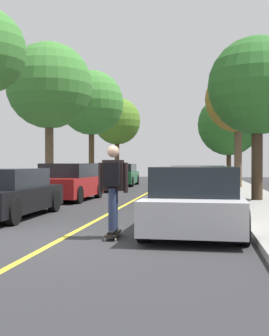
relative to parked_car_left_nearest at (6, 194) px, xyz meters
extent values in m
plane|color=#2D2D30|center=(2.53, -3.26, -0.63)|extent=(80.00, 80.00, 0.00)
cube|color=gold|center=(2.53, 0.74, -0.63)|extent=(0.12, 39.20, 0.01)
cube|color=black|center=(0.00, 0.00, -0.15)|extent=(1.79, 4.41, 0.61)
cube|color=black|center=(0.00, 0.01, 0.41)|extent=(1.57, 2.52, 0.51)
cylinder|color=black|center=(0.83, -1.50, -0.31)|extent=(0.22, 0.64, 0.64)
cylinder|color=black|center=(0.82, 1.50, -0.31)|extent=(0.22, 0.64, 0.64)
cylinder|color=black|center=(-0.83, 1.50, -0.31)|extent=(0.22, 0.64, 0.64)
cube|color=maroon|center=(0.00, 5.62, -0.10)|extent=(1.96, 4.15, 0.71)
cube|color=black|center=(0.01, 5.84, 0.53)|extent=(1.69, 2.70, 0.54)
cylinder|color=black|center=(0.80, 4.24, -0.31)|extent=(0.24, 0.65, 0.64)
cylinder|color=black|center=(-0.89, 4.30, -0.31)|extent=(0.24, 0.65, 0.64)
cylinder|color=black|center=(0.89, 6.93, -0.31)|extent=(0.24, 0.65, 0.64)
cylinder|color=black|center=(-0.80, 6.99, -0.31)|extent=(0.24, 0.65, 0.64)
cube|color=#1E5B33|center=(0.00, 12.01, -0.10)|extent=(1.92, 4.41, 0.71)
cube|color=black|center=(0.00, 12.09, 0.53)|extent=(1.65, 2.62, 0.54)
cylinder|color=black|center=(0.79, 10.51, -0.31)|extent=(0.24, 0.65, 0.64)
cylinder|color=black|center=(-0.88, 10.56, -0.31)|extent=(0.24, 0.65, 0.64)
cylinder|color=black|center=(0.88, 13.46, -0.31)|extent=(0.24, 0.65, 0.64)
cylinder|color=black|center=(-0.79, 13.51, -0.31)|extent=(0.24, 0.65, 0.64)
cube|color=#1E5B33|center=(0.00, 17.41, -0.09)|extent=(1.95, 4.58, 0.72)
cube|color=black|center=(0.00, 17.54, 0.52)|extent=(1.68, 3.08, 0.51)
cylinder|color=black|center=(0.89, 15.88, -0.31)|extent=(0.24, 0.65, 0.64)
cylinder|color=black|center=(-0.78, 15.83, -0.31)|extent=(0.24, 0.65, 0.64)
cylinder|color=black|center=(0.78, 19.00, -0.31)|extent=(0.24, 0.65, 0.64)
cylinder|color=black|center=(-0.89, 18.94, -0.31)|extent=(0.24, 0.65, 0.64)
cube|color=#B7B7BC|center=(5.07, -1.85, -0.14)|extent=(2.02, 4.34, 0.62)
cube|color=black|center=(5.07, -1.95, 0.45)|extent=(1.74, 2.62, 0.57)
cylinder|color=black|center=(4.24, -0.38, -0.31)|extent=(0.24, 0.65, 0.64)
cylinder|color=black|center=(6.00, -0.44, -0.31)|extent=(0.24, 0.65, 0.64)
cylinder|color=black|center=(4.14, -3.26, -0.31)|extent=(0.24, 0.65, 0.64)
cylinder|color=black|center=(5.90, -3.32, -0.31)|extent=(0.24, 0.65, 0.64)
cube|color=black|center=(5.07, 3.71, -0.14)|extent=(1.93, 4.50, 0.62)
cube|color=black|center=(5.07, 3.69, 0.45)|extent=(1.68, 2.73, 0.56)
cylinder|color=black|center=(4.23, 5.26, -0.31)|extent=(0.23, 0.64, 0.64)
cylinder|color=black|center=(5.96, 5.23, -0.31)|extent=(0.23, 0.64, 0.64)
cylinder|color=black|center=(4.18, 2.19, -0.31)|extent=(0.23, 0.64, 0.64)
cylinder|color=black|center=(5.91, 2.16, -0.31)|extent=(0.23, 0.64, 0.64)
cylinder|color=brown|center=(-2.04, 9.30, 1.54)|extent=(0.40, 0.40, 4.08)
sphere|color=#3D7F33|center=(-2.04, 9.30, 4.51)|extent=(4.09, 4.09, 4.09)
cylinder|color=#4C3823|center=(-2.04, 17.58, 1.59)|extent=(0.36, 0.36, 4.17)
sphere|color=#3D7F33|center=(-2.04, 17.58, 4.78)|extent=(4.23, 4.23, 4.23)
cylinder|color=#4C3823|center=(-2.04, 26.54, 1.34)|extent=(0.39, 0.39, 3.67)
sphere|color=#4C7A23|center=(-2.04, 26.54, 4.41)|extent=(4.00, 4.00, 4.00)
cylinder|color=#3D2D1E|center=(7.11, 5.22, 1.03)|extent=(0.39, 0.39, 3.05)
sphere|color=#2D6B28|center=(7.11, 5.22, 3.58)|extent=(3.50, 3.50, 3.50)
cylinder|color=brown|center=(7.11, 14.07, 1.28)|extent=(0.42, 0.42, 3.55)
sphere|color=olive|center=(7.11, 14.07, 4.33)|extent=(3.62, 3.62, 3.62)
cylinder|color=#3D2D1E|center=(7.11, 23.00, 0.86)|extent=(0.34, 0.34, 2.71)
sphere|color=#2D6B28|center=(7.11, 23.00, 3.70)|extent=(4.61, 4.61, 4.61)
cylinder|color=#B2140F|center=(-1.50, 3.07, -0.22)|extent=(0.20, 0.20, 0.55)
sphere|color=#B2140F|center=(-1.50, 3.07, 0.12)|extent=(0.18, 0.18, 0.18)
cube|color=black|center=(3.49, -2.88, -0.54)|extent=(0.26, 0.85, 0.02)
cylinder|color=beige|center=(3.38, -2.55, -0.61)|extent=(0.03, 0.06, 0.06)
cylinder|color=beige|center=(3.57, -2.54, -0.61)|extent=(0.03, 0.06, 0.06)
cylinder|color=beige|center=(3.41, -3.23, -0.61)|extent=(0.03, 0.06, 0.06)
cylinder|color=beige|center=(3.60, -3.22, -0.61)|extent=(0.03, 0.06, 0.06)
cube|color=#99999E|center=(3.47, -2.54, -0.57)|extent=(0.10, 0.04, 0.02)
cube|color=#99999E|center=(3.50, -3.22, -0.57)|extent=(0.10, 0.04, 0.02)
cube|color=black|center=(3.48, -2.66, -0.50)|extent=(0.11, 0.26, 0.06)
cube|color=black|center=(3.50, -3.10, -0.50)|extent=(0.11, 0.26, 0.06)
cylinder|color=#283351|center=(3.48, -2.76, -0.06)|extent=(0.16, 0.16, 0.81)
cylinder|color=#283351|center=(3.49, -3.01, -0.06)|extent=(0.16, 0.16, 0.81)
cube|color=black|center=(3.49, -2.88, 0.58)|extent=(0.41, 0.24, 0.59)
sphere|color=tan|center=(3.49, -2.88, 1.04)|extent=(0.23, 0.23, 0.23)
cylinder|color=black|center=(3.24, -2.90, 0.53)|extent=(0.09, 0.09, 0.58)
cylinder|color=black|center=(3.73, -2.87, 0.53)|extent=(0.09, 0.09, 0.58)
cube|color=black|center=(3.49, -3.08, 0.60)|extent=(0.31, 0.19, 0.44)
camera|label=1|loc=(5.19, -11.46, 0.81)|focal=48.57mm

